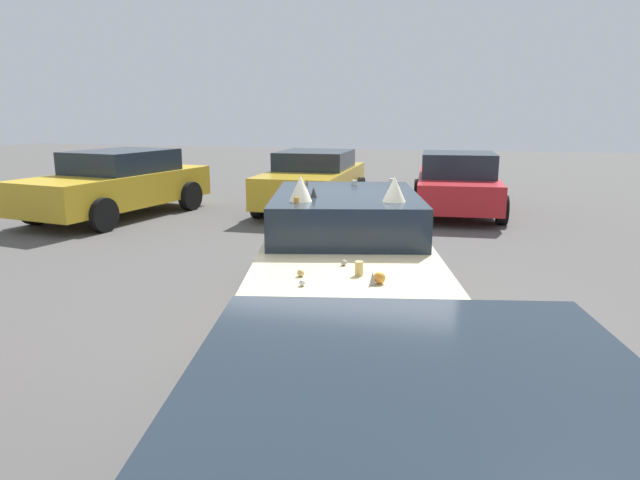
{
  "coord_description": "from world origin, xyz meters",
  "views": [
    {
      "loc": [
        -6.14,
        -1.31,
        2.32
      ],
      "look_at": [
        0.0,
        0.3,
        0.9
      ],
      "focal_mm": 32.34,
      "sensor_mm": 36.0,
      "label": 1
    }
  ],
  "objects": [
    {
      "name": "ground_plane",
      "position": [
        0.0,
        0.0,
        0.0
      ],
      "size": [
        60.0,
        60.0,
        0.0
      ],
      "primitive_type": "plane",
      "color": "#514F4C"
    },
    {
      "name": "art_car_decorated",
      "position": [
        0.04,
        0.01,
        0.73
      ],
      "size": [
        4.78,
        2.74,
        1.68
      ],
      "rotation": [
        0.0,
        0.0,
        3.37
      ],
      "color": "beige",
      "rests_on": "ground"
    },
    {
      "name": "parked_sedan_far_left",
      "position": [
        7.14,
        2.34,
        0.71
      ],
      "size": [
        4.42,
        2.09,
        1.39
      ],
      "rotation": [
        0.0,
        0.0,
        3.16
      ],
      "color": "gold",
      "rests_on": "ground"
    },
    {
      "name": "parked_sedan_far_right",
      "position": [
        7.52,
        -1.01,
        0.69
      ],
      "size": [
        4.32,
        2.22,
        1.41
      ],
      "rotation": [
        0.0,
        0.0,
        0.07
      ],
      "color": "red",
      "rests_on": "ground"
    },
    {
      "name": "parked_sedan_behind_left",
      "position": [
        5.09,
        6.3,
        0.75
      ],
      "size": [
        4.79,
        2.62,
        1.47
      ],
      "rotation": [
        0.0,
        0.0,
        2.98
      ],
      "color": "gold",
      "rests_on": "ground"
    }
  ]
}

